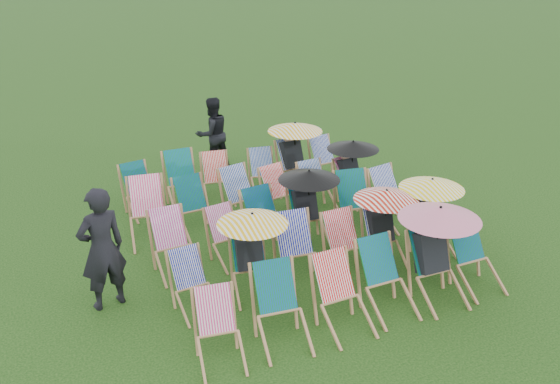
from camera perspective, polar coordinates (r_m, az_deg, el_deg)
name	(u,v)px	position (r m, az deg, el deg)	size (l,w,h in m)	color
ground	(292,247)	(10.60, 1.10, -5.03)	(100.00, 100.00, 0.00)	black
deckchair_0	(219,331)	(7.90, -5.61, -12.56)	(0.69, 0.88, 0.88)	#A5764D
deckchair_1	(281,309)	(8.15, 0.13, -10.67)	(0.75, 0.98, 0.99)	#A5764D
deckchair_2	(343,296)	(8.46, 5.81, -9.48)	(0.67, 0.92, 0.97)	#A5764D
deckchair_3	(388,280)	(8.89, 9.81, -7.90)	(0.66, 0.92, 0.98)	#A5764D
deckchair_4	(438,253)	(9.20, 14.24, -5.40)	(1.17, 1.22, 1.39)	#A5764D
deckchair_5	(476,258)	(9.75, 17.52, -5.79)	(0.63, 0.88, 0.95)	#A5764D
deckchair_6	(194,284)	(8.88, -7.89, -8.35)	(0.62, 0.82, 0.83)	#A5764D
deckchair_7	(251,253)	(9.09, -2.62, -5.59)	(1.04, 1.11, 1.24)	#A5764D
deckchair_8	(299,252)	(9.41, 1.77, -5.53)	(0.76, 0.99, 1.01)	#A5764D
deckchair_9	(349,247)	(9.67, 6.32, -5.03)	(0.64, 0.88, 0.94)	#A5764D
deckchair_10	(385,226)	(10.00, 9.57, -3.10)	(1.03, 1.08, 1.22)	#A5764D
deckchair_11	(431,215)	(10.47, 13.62, -2.07)	(1.06, 1.11, 1.26)	#A5764D
deckchair_12	(174,245)	(9.82, -9.69, -4.76)	(0.65, 0.89, 0.95)	#A5764D
deckchair_13	(229,237)	(10.04, -4.68, -4.10)	(0.67, 0.86, 0.85)	#A5764D
deckchair_14	(268,223)	(10.30, -1.11, -2.82)	(0.75, 0.98, 0.99)	#A5764D
deckchair_15	(309,205)	(10.55, 2.63, -1.22)	(1.05, 1.10, 1.24)	#A5764D
deckchair_16	(357,205)	(10.96, 7.04, -1.23)	(0.84, 1.04, 1.02)	#A5764D
deckchair_17	(394,198)	(11.40, 10.42, -0.54)	(0.80, 1.00, 0.98)	#A5764D
deckchair_18	(148,212)	(10.85, -11.94, -1.82)	(0.82, 1.04, 1.03)	#A5764D
deckchair_19	(196,207)	(11.00, -7.72, -1.41)	(0.67, 0.90, 0.93)	#A5764D
deckchair_20	(245,197)	(11.27, -3.26, -0.49)	(0.81, 1.01, 0.97)	#A5764D
deckchair_21	(282,194)	(11.49, 0.22, -0.14)	(0.75, 0.93, 0.90)	#A5764D
deckchair_22	(318,188)	(11.76, 3.52, 0.35)	(0.64, 0.85, 0.89)	#A5764D
deckchair_23	(354,171)	(12.14, 6.74, 1.96)	(1.01, 1.10, 1.20)	#A5764D
deckchair_24	(141,191)	(11.90, -12.57, 0.12)	(0.72, 0.91, 0.90)	#A5764D
deckchair_25	(184,181)	(12.04, -8.78, 0.99)	(0.69, 0.95, 1.01)	#A5764D
deckchair_26	(218,179)	(12.20, -5.73, 1.18)	(0.71, 0.91, 0.90)	#A5764D
deckchair_27	(264,173)	(12.48, -1.46, 1.74)	(0.68, 0.86, 0.85)	#A5764D
deckchair_28	(296,154)	(12.74, 1.43, 3.51)	(1.12, 1.18, 1.32)	#A5764D
deckchair_29	(328,160)	(13.14, 4.38, 2.89)	(0.65, 0.85, 0.88)	#A5764D
person_left	(102,249)	(8.99, -15.97, -5.01)	(0.67, 0.44, 1.83)	black
person_rear	(212,134)	(13.70, -6.20, 5.32)	(0.78, 0.61, 1.61)	black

